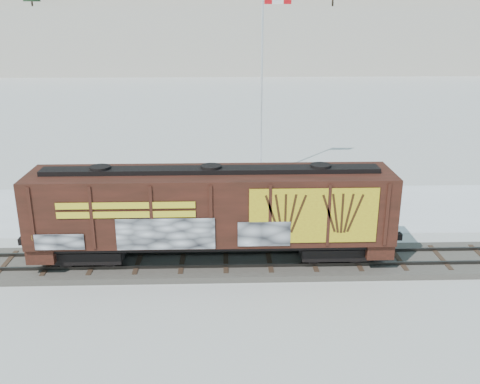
{
  "coord_description": "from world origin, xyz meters",
  "views": [
    {
      "loc": [
        -0.05,
        -22.29,
        11.14
      ],
      "look_at": [
        0.75,
        3.0,
        2.58
      ],
      "focal_mm": 40.0,
      "sensor_mm": 36.0,
      "label": 1
    }
  ],
  "objects_px": {
    "car_white": "(143,206)",
    "car_silver": "(139,201)",
    "hopper_railcar": "(212,209)",
    "car_dark": "(312,196)",
    "flagpole": "(263,109)"
  },
  "relations": [
    {
      "from": "flagpole",
      "to": "car_dark",
      "type": "distance_m",
      "value": 8.07
    },
    {
      "from": "flagpole",
      "to": "car_silver",
      "type": "distance_m",
      "value": 11.18
    },
    {
      "from": "car_silver",
      "to": "car_white",
      "type": "distance_m",
      "value": 0.58
    },
    {
      "from": "car_dark",
      "to": "flagpole",
      "type": "bearing_deg",
      "value": 25.1
    },
    {
      "from": "hopper_railcar",
      "to": "car_white",
      "type": "relative_size",
      "value": 3.83
    },
    {
      "from": "car_white",
      "to": "car_silver",
      "type": "bearing_deg",
      "value": 45.16
    },
    {
      "from": "flagpole",
      "to": "car_white",
      "type": "distance_m",
      "value": 11.34
    },
    {
      "from": "car_white",
      "to": "flagpole",
      "type": "bearing_deg",
      "value": -30.0
    },
    {
      "from": "hopper_railcar",
      "to": "car_white",
      "type": "distance_m",
      "value": 7.77
    },
    {
      "from": "car_white",
      "to": "car_dark",
      "type": "bearing_deg",
      "value": -69.88
    },
    {
      "from": "flagpole",
      "to": "hopper_railcar",
      "type": "bearing_deg",
      "value": -103.18
    },
    {
      "from": "car_white",
      "to": "car_dark",
      "type": "distance_m",
      "value": 9.88
    },
    {
      "from": "car_silver",
      "to": "car_white",
      "type": "height_order",
      "value": "car_silver"
    },
    {
      "from": "car_silver",
      "to": "car_white",
      "type": "xyz_separation_m",
      "value": [
        0.3,
        -0.48,
        -0.1
      ]
    },
    {
      "from": "car_silver",
      "to": "car_dark",
      "type": "xyz_separation_m",
      "value": [
        10.11,
        0.61,
        0.01
      ]
    }
  ]
}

